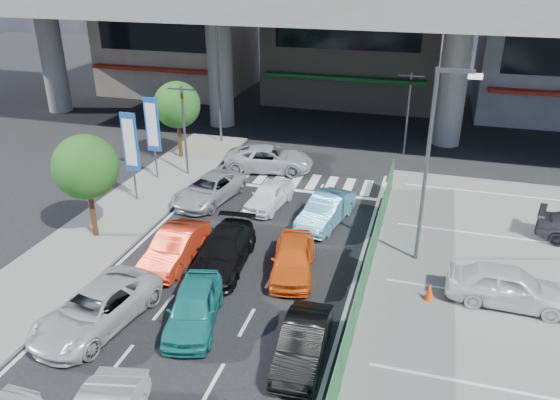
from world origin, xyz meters
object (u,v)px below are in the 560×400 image
(taxi_teal_mid, at_px, (194,307))
(sedan_white_mid_left, at_px, (96,309))
(taxi_orange_right, at_px, (293,258))
(parked_sedan_white, at_px, (509,286))
(tree_near, at_px, (86,167))
(wagon_silver_front_left, at_px, (209,189))
(sedan_white_front_mid, at_px, (269,195))
(traffic_cone, at_px, (429,291))
(traffic_light_right, at_px, (410,93))
(street_lamp_right, at_px, (433,153))
(tree_far, at_px, (177,105))
(taxi_orange_left, at_px, (176,247))
(kei_truck_front_right, at_px, (326,210))
(sedan_black_mid, at_px, (223,251))
(hatch_black_mid_right, at_px, (303,343))
(street_lamp_left, at_px, (221,72))
(signboard_near, at_px, (131,145))
(traffic_light_left, at_px, (183,109))
(signboard_far, at_px, (152,127))
(crossing_wagon_silver, at_px, (269,159))

(taxi_teal_mid, bearing_deg, sedan_white_mid_left, -175.54)
(taxi_orange_right, relative_size, parked_sedan_white, 0.94)
(tree_near, bearing_deg, wagon_silver_front_left, 56.40)
(taxi_orange_right, bearing_deg, tree_near, 166.95)
(sedan_white_front_mid, relative_size, traffic_cone, 5.32)
(traffic_light_right, relative_size, taxi_orange_right, 1.28)
(street_lamp_right, xyz_separation_m, tree_near, (-14.17, -2.00, -1.38))
(tree_far, distance_m, traffic_cone, 19.43)
(tree_near, distance_m, taxi_orange_left, 5.28)
(sedan_white_front_mid, relative_size, kei_truck_front_right, 0.88)
(sedan_black_mid, bearing_deg, hatch_black_mid_right, -50.78)
(sedan_black_mid, xyz_separation_m, kei_truck_front_right, (3.23, 4.92, 0.00))
(tree_near, relative_size, kei_truck_front_right, 1.15)
(traffic_light_right, height_order, street_lamp_left, street_lamp_left)
(street_lamp_left, height_order, kei_truck_front_right, street_lamp_left)
(taxi_teal_mid, bearing_deg, taxi_orange_right, 46.01)
(sedan_white_mid_left, relative_size, traffic_cone, 7.18)
(signboard_near, bearing_deg, street_lamp_left, 85.01)
(traffic_light_left, height_order, street_lamp_right, street_lamp_right)
(traffic_cone, bearing_deg, taxi_orange_right, 175.20)
(signboard_far, bearing_deg, kei_truck_front_right, -15.05)
(traffic_light_left, distance_m, street_lamp_right, 14.68)
(street_lamp_left, distance_m, taxi_teal_mid, 20.00)
(taxi_teal_mid, distance_m, hatch_black_mid_right, 4.10)
(tree_near, relative_size, taxi_teal_mid, 1.19)
(taxi_teal_mid, height_order, sedan_black_mid, same)
(hatch_black_mid_right, bearing_deg, sedan_white_front_mid, 109.97)
(hatch_black_mid_right, bearing_deg, signboard_far, 130.73)
(street_lamp_left, height_order, sedan_white_front_mid, street_lamp_left)
(taxi_orange_right, height_order, traffic_cone, taxi_orange_right)
(signboard_far, xyz_separation_m, taxi_teal_mid, (7.49, -11.56, -2.37))
(tree_near, distance_m, tree_far, 10.53)
(kei_truck_front_right, relative_size, traffic_cone, 6.06)
(wagon_silver_front_left, bearing_deg, sedan_black_mid, -51.59)
(hatch_black_mid_right, distance_m, taxi_orange_right, 5.09)
(sedan_black_mid, bearing_deg, tree_far, 117.96)
(signboard_near, xyz_separation_m, tree_near, (0.20, -3.99, 0.32))
(traffic_light_left, distance_m, tree_far, 3.02)
(traffic_light_left, xyz_separation_m, signboard_far, (-1.40, -1.01, -0.87))
(sedan_white_mid_left, relative_size, taxi_orange_right, 1.23)
(crossing_wagon_silver, bearing_deg, parked_sedan_white, -139.91)
(tree_near, relative_size, sedan_white_mid_left, 0.97)
(taxi_teal_mid, bearing_deg, sedan_black_mid, 83.18)
(signboard_near, bearing_deg, traffic_light_left, 75.98)
(parked_sedan_white, distance_m, traffic_cone, 2.80)
(wagon_silver_front_left, xyz_separation_m, sedan_white_front_mid, (3.19, 0.18, -0.02))
(wagon_silver_front_left, height_order, traffic_cone, wagon_silver_front_left)
(taxi_orange_left, bearing_deg, street_lamp_left, 104.08)
(sedan_black_mid, bearing_deg, taxi_orange_left, -177.97)
(signboard_far, xyz_separation_m, wagon_silver_front_left, (3.98, -1.91, -2.41))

